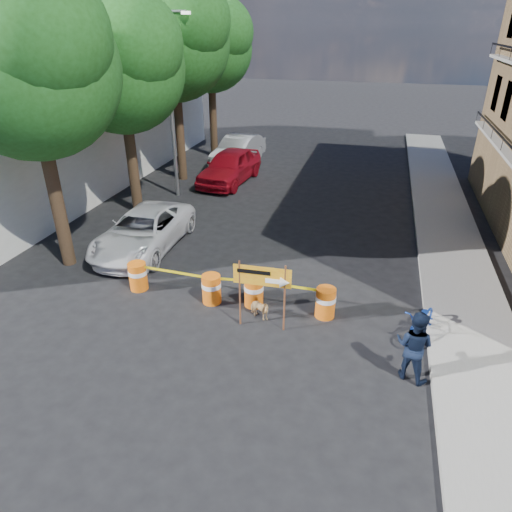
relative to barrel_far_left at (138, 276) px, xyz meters
The scene contains 19 objects.
ground 3.79m from the barrel_far_left, 16.52° to the right, with size 120.00×120.00×0.00m, color black.
sidewalk_east 10.98m from the barrel_far_left, 26.70° to the left, with size 2.40×40.00×0.15m, color gray.
white_building 13.21m from the barrel_far_left, 136.45° to the left, with size 8.00×22.00×6.00m, color silver.
tree_near 6.73m from the barrel_far_left, 163.40° to the left, with size 5.46×5.20×9.15m.
tree_mid_a 8.70m from the barrel_far_left, 117.84° to the left, with size 5.25×5.00×8.68m.
tree_mid_b 12.97m from the barrel_far_left, 105.97° to the left, with size 5.67×5.40×9.62m.
tree_far 17.22m from the barrel_far_left, 101.13° to the left, with size 5.04×4.80×8.84m.
streetlamp 9.58m from the barrel_far_left, 105.46° to the left, with size 1.25×0.18×8.00m.
barrel_far_left is the anchor object (origin of this frame).
barrel_mid_left 2.48m from the barrel_far_left, ahead, with size 0.58×0.58×0.90m.
barrel_mid_right 3.74m from the barrel_far_left, ahead, with size 0.58×0.58×0.90m.
barrel_far_right 5.85m from the barrel_far_left, ahead, with size 0.58×0.58×0.90m.
detour_sign 4.66m from the barrel_far_left, 12.15° to the right, with size 1.55×0.30×2.00m.
pedestrian 8.35m from the barrel_far_left, 13.60° to the right, with size 0.88×0.68×1.81m, color black.
bicycle 8.42m from the barrel_far_left, ahead, with size 0.61×0.92×1.75m, color #153BAA.
dog 4.11m from the barrel_far_left, ahead, with size 0.33×0.73×0.62m, color #E9C185.
suv_white 2.91m from the barrel_far_left, 113.65° to the left, with size 2.35×5.11×1.42m, color white.
sedan_red 11.05m from the barrel_far_left, 92.98° to the left, with size 2.02×5.01×1.71m, color maroon.
sedan_silver 14.63m from the barrel_far_left, 94.69° to the left, with size 1.69×4.86×1.60m, color #AAACB2.
Camera 1 is at (3.18, -9.90, 7.51)m, focal length 32.00 mm.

